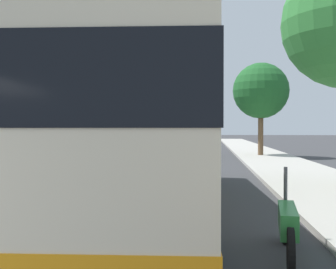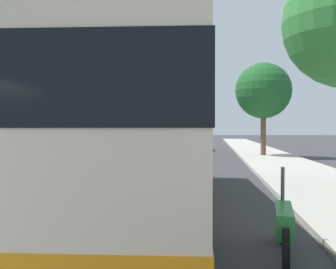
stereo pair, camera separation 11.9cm
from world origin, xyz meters
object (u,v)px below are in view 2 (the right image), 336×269
at_px(car_oncoming, 196,143).
at_px(roadside_tree_far_block, 263,91).
at_px(car_ahead_same_lane, 123,145).
at_px(coach_bus, 148,128).
at_px(motorcycle_nearest_curb, 284,226).

distance_m(car_oncoming, roadside_tree_far_block, 9.20).
relative_size(car_ahead_same_lane, roadside_tree_far_block, 0.76).
bearing_deg(coach_bus, motorcycle_nearest_curb, -148.00).
height_order(car_oncoming, car_ahead_same_lane, car_ahead_same_lane).
bearing_deg(motorcycle_nearest_curb, roadside_tree_far_block, 1.82).
distance_m(car_ahead_same_lane, roadside_tree_far_block, 10.42).
distance_m(coach_bus, motorcycle_nearest_curb, 4.70).
height_order(coach_bus, motorcycle_nearest_curb, coach_bus).
bearing_deg(car_ahead_same_lane, car_oncoming, 138.37).
xyz_separation_m(car_ahead_same_lane, roadside_tree_far_block, (-1.61, -9.65, 3.60)).
bearing_deg(coach_bus, roadside_tree_far_block, -18.84).
xyz_separation_m(coach_bus, roadside_tree_far_block, (17.05, -4.83, 2.43)).
xyz_separation_m(car_oncoming, car_ahead_same_lane, (-5.47, 5.02, 0.03)).
xyz_separation_m(motorcycle_nearest_curb, car_oncoming, (27.80, 2.37, 0.20)).
height_order(motorcycle_nearest_curb, car_oncoming, car_oncoming).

